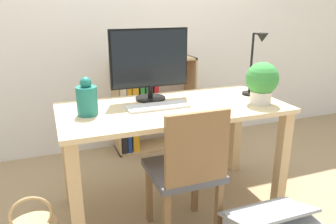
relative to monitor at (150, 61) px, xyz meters
The scene contains 10 objects.
ground_plane 1.02m from the monitor, 65.04° to the right, with size 10.00×10.00×0.00m, color #997F5B.
wall_back 1.02m from the monitor, 84.47° to the left, with size 8.00×0.05×2.60m.
desk 0.45m from the monitor, 65.04° to the right, with size 1.47×0.69×0.73m.
monitor is the anchor object (origin of this frame).
keyboard 0.32m from the monitor, 94.05° to the right, with size 0.40×0.15×0.02m.
vase 0.52m from the monitor, 157.27° to the right, with size 0.12×0.12×0.23m.
desk_lamp 0.74m from the monitor, 15.07° to the right, with size 0.10×0.19×0.45m.
potted_plant 0.75m from the monitor, 28.59° to the right, with size 0.21×0.21×0.28m.
chair 0.78m from the monitor, 86.28° to the right, with size 0.40×0.40×0.84m.
bookshelf 0.98m from the monitor, 78.84° to the left, with size 0.77×0.28×0.88m.
Camera 1 is at (-0.75, -1.90, 1.36)m, focal length 35.00 mm.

